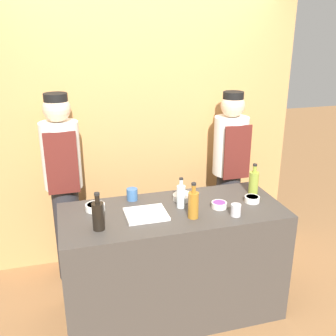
{
  "coord_description": "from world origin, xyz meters",
  "views": [
    {
      "loc": [
        -0.75,
        -2.51,
        2.18
      ],
      "look_at": [
        0.0,
        0.14,
        1.18
      ],
      "focal_mm": 42.0,
      "sensor_mm": 36.0,
      "label": 1
    }
  ],
  "objects_px": {
    "bottle_amber": "(193,204)",
    "cup_blue": "(132,194)",
    "sauce_bowl_yellow": "(183,197)",
    "bottle_soy": "(98,215)",
    "cup_steel": "(236,210)",
    "sauce_bowl_orange": "(95,207)",
    "cutting_board": "(146,214)",
    "bottle_clear": "(181,196)",
    "sauce_bowl_purple": "(219,205)",
    "sauce_bowl_red": "(252,199)",
    "bottle_oil": "(254,182)",
    "chef_right": "(229,169)",
    "chef_left": "(64,182)"
  },
  "relations": [
    {
      "from": "sauce_bowl_purple",
      "to": "bottle_clear",
      "type": "bearing_deg",
      "value": 162.33
    },
    {
      "from": "sauce_bowl_purple",
      "to": "bottle_oil",
      "type": "relative_size",
      "value": 0.46
    },
    {
      "from": "bottle_soy",
      "to": "bottle_amber",
      "type": "bearing_deg",
      "value": -0.84
    },
    {
      "from": "cup_blue",
      "to": "cup_steel",
      "type": "xyz_separation_m",
      "value": [
        0.66,
        -0.47,
        -0.0
      ]
    },
    {
      "from": "chef_left",
      "to": "chef_right",
      "type": "xyz_separation_m",
      "value": [
        1.52,
        -0.0,
        -0.03
      ]
    },
    {
      "from": "bottle_clear",
      "to": "sauce_bowl_purple",
      "type": "bearing_deg",
      "value": -17.67
    },
    {
      "from": "sauce_bowl_yellow",
      "to": "cup_steel",
      "type": "xyz_separation_m",
      "value": [
        0.27,
        -0.37,
        0.02
      ]
    },
    {
      "from": "sauce_bowl_purple",
      "to": "sauce_bowl_orange",
      "type": "bearing_deg",
      "value": 166.74
    },
    {
      "from": "cup_steel",
      "to": "sauce_bowl_orange",
      "type": "bearing_deg",
      "value": 159.09
    },
    {
      "from": "bottle_soy",
      "to": "chef_right",
      "type": "relative_size",
      "value": 0.16
    },
    {
      "from": "sauce_bowl_red",
      "to": "cup_blue",
      "type": "relative_size",
      "value": 1.26
    },
    {
      "from": "sauce_bowl_red",
      "to": "bottle_soy",
      "type": "distance_m",
      "value": 1.19
    },
    {
      "from": "cutting_board",
      "to": "sauce_bowl_orange",
      "type": "bearing_deg",
      "value": 151.22
    },
    {
      "from": "sauce_bowl_purple",
      "to": "chef_left",
      "type": "relative_size",
      "value": 0.07
    },
    {
      "from": "sauce_bowl_red",
      "to": "cup_steel",
      "type": "bearing_deg",
      "value": -140.81
    },
    {
      "from": "bottle_oil",
      "to": "chef_right",
      "type": "xyz_separation_m",
      "value": [
        0.05,
        0.58,
        -0.1
      ]
    },
    {
      "from": "sauce_bowl_purple",
      "to": "chef_left",
      "type": "distance_m",
      "value": 1.33
    },
    {
      "from": "sauce_bowl_red",
      "to": "sauce_bowl_purple",
      "type": "relative_size",
      "value": 1.01
    },
    {
      "from": "bottle_oil",
      "to": "cup_steel",
      "type": "relative_size",
      "value": 2.87
    },
    {
      "from": "sauce_bowl_red",
      "to": "bottle_clear",
      "type": "distance_m",
      "value": 0.56
    },
    {
      "from": "sauce_bowl_orange",
      "to": "chef_right",
      "type": "distance_m",
      "value": 1.42
    },
    {
      "from": "sauce_bowl_orange",
      "to": "sauce_bowl_yellow",
      "type": "bearing_deg",
      "value": 0.17
    },
    {
      "from": "cutting_board",
      "to": "bottle_soy",
      "type": "height_order",
      "value": "bottle_soy"
    },
    {
      "from": "bottle_clear",
      "to": "bottle_soy",
      "type": "height_order",
      "value": "bottle_soy"
    },
    {
      "from": "bottle_clear",
      "to": "bottle_amber",
      "type": "distance_m",
      "value": 0.19
    },
    {
      "from": "sauce_bowl_orange",
      "to": "cup_blue",
      "type": "relative_size",
      "value": 1.56
    },
    {
      "from": "sauce_bowl_orange",
      "to": "bottle_clear",
      "type": "relative_size",
      "value": 0.61
    },
    {
      "from": "bottle_oil",
      "to": "bottle_soy",
      "type": "relative_size",
      "value": 0.95
    },
    {
      "from": "sauce_bowl_yellow",
      "to": "sauce_bowl_purple",
      "type": "height_order",
      "value": "same"
    },
    {
      "from": "sauce_bowl_purple",
      "to": "bottle_oil",
      "type": "xyz_separation_m",
      "value": [
        0.37,
        0.17,
        0.07
      ]
    },
    {
      "from": "cup_steel",
      "to": "cup_blue",
      "type": "bearing_deg",
      "value": 144.5
    },
    {
      "from": "bottle_amber",
      "to": "cup_blue",
      "type": "distance_m",
      "value": 0.55
    },
    {
      "from": "cup_blue",
      "to": "bottle_clear",
      "type": "bearing_deg",
      "value": -35.13
    },
    {
      "from": "sauce_bowl_purple",
      "to": "bottle_amber",
      "type": "distance_m",
      "value": 0.27
    },
    {
      "from": "sauce_bowl_yellow",
      "to": "bottle_soy",
      "type": "bearing_deg",
      "value": -156.3
    },
    {
      "from": "cup_blue",
      "to": "cup_steel",
      "type": "height_order",
      "value": "cup_blue"
    },
    {
      "from": "bottle_oil",
      "to": "chef_left",
      "type": "xyz_separation_m",
      "value": [
        -1.47,
        0.58,
        -0.06
      ]
    },
    {
      "from": "cup_steel",
      "to": "chef_left",
      "type": "xyz_separation_m",
      "value": [
        -1.16,
        0.91,
        -0.01
      ]
    },
    {
      "from": "cutting_board",
      "to": "sauce_bowl_yellow",
      "type": "bearing_deg",
      "value": 29.09
    },
    {
      "from": "sauce_bowl_red",
      "to": "chef_left",
      "type": "bearing_deg",
      "value": 152.39
    },
    {
      "from": "sauce_bowl_red",
      "to": "sauce_bowl_orange",
      "type": "height_order",
      "value": "sauce_bowl_orange"
    },
    {
      "from": "cutting_board",
      "to": "bottle_amber",
      "type": "distance_m",
      "value": 0.35
    },
    {
      "from": "bottle_clear",
      "to": "cup_steel",
      "type": "bearing_deg",
      "value": -35.86
    },
    {
      "from": "sauce_bowl_purple",
      "to": "chef_right",
      "type": "distance_m",
      "value": 0.86
    },
    {
      "from": "sauce_bowl_yellow",
      "to": "chef_left",
      "type": "xyz_separation_m",
      "value": [
        -0.89,
        0.54,
        0.01
      ]
    },
    {
      "from": "bottle_oil",
      "to": "cutting_board",
      "type": "bearing_deg",
      "value": -170.69
    },
    {
      "from": "cutting_board",
      "to": "bottle_amber",
      "type": "bearing_deg",
      "value": -21.26
    },
    {
      "from": "sauce_bowl_yellow",
      "to": "sauce_bowl_orange",
      "type": "height_order",
      "value": "sauce_bowl_orange"
    },
    {
      "from": "sauce_bowl_red",
      "to": "cup_blue",
      "type": "height_order",
      "value": "cup_blue"
    },
    {
      "from": "sauce_bowl_purple",
      "to": "sauce_bowl_orange",
      "type": "height_order",
      "value": "sauce_bowl_orange"
    }
  ]
}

